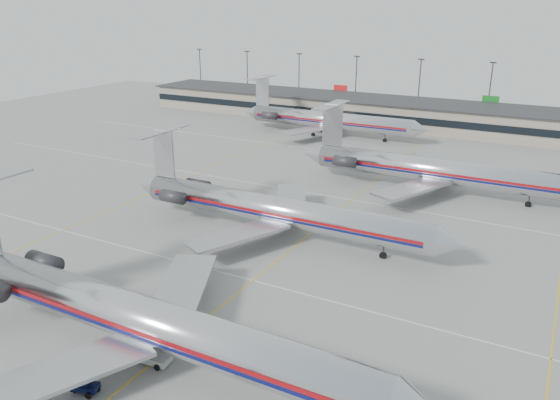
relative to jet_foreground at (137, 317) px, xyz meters
The scene contains 11 objects.
ground 7.56m from the jet_foreground, 74.78° to the left, with size 260.00×260.00×0.00m, color gray.
apron_markings 16.82m from the jet_foreground, 84.00° to the left, with size 160.00×0.15×0.02m, color silver.
terminal 104.28m from the jet_foreground, 89.06° to the left, with size 162.00×17.00×6.25m.
light_mast_row 118.40m from the jet_foreground, 89.17° to the left, with size 163.60×0.40×15.28m.
jet_foreground is the anchor object (origin of this frame).
jet_second_row 28.70m from the jet_foreground, 95.08° to the left, with size 47.32×27.86×12.38m.
jet_third_row 57.21m from the jet_foreground, 78.38° to the left, with size 47.49×29.21×12.99m.
jet_back_row 87.76m from the jet_foreground, 103.14° to the left, with size 45.85×28.20×12.54m.
tug_left 6.58m from the jet_foreground, 95.29° to the right, with size 2.30×1.62×1.70m.
belt_loader 3.43m from the jet_foreground, 15.86° to the right, with size 4.95×1.85×2.58m.
cone_left 9.41m from the jet_foreground, 135.07° to the right, with size 0.40×0.40×0.55m, color red.
Camera 1 is at (28.12, -35.99, 28.90)m, focal length 35.00 mm.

